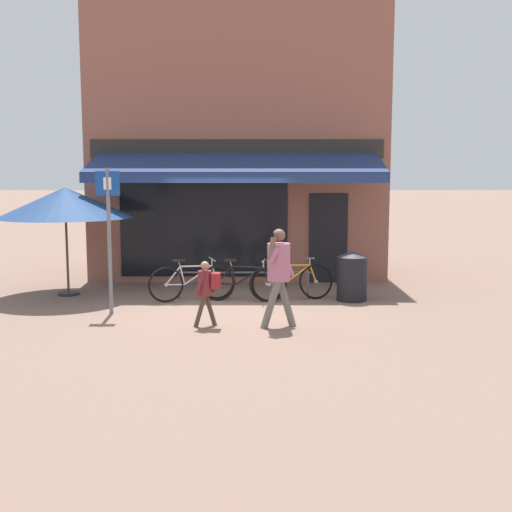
{
  "coord_description": "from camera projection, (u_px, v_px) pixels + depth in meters",
  "views": [
    {
      "loc": [
        0.61,
        -12.01,
        2.6
      ],
      "look_at": [
        0.67,
        -0.21,
        1.05
      ],
      "focal_mm": 45.0,
      "sensor_mm": 36.0,
      "label": 1
    }
  ],
  "objects": [
    {
      "name": "ground_plane",
      "position": [
        221.0,
        309.0,
        12.24
      ],
      "size": [
        160.0,
        160.0,
        0.0
      ],
      "primitive_type": "plane",
      "color": "#846656"
    },
    {
      "name": "shop_front",
      "position": [
        235.0,
        147.0,
        16.27
      ],
      "size": [
        7.13,
        4.7,
        6.45
      ],
      "color": "#8E5647",
      "rests_on": "ground_plane"
    },
    {
      "name": "bike_rack_rail",
      "position": [
        240.0,
        277.0,
        13.16
      ],
      "size": [
        2.77,
        0.04,
        0.57
      ],
      "color": "#47494F",
      "rests_on": "ground_plane"
    },
    {
      "name": "bicycle_silver",
      "position": [
        189.0,
        282.0,
        12.96
      ],
      "size": [
        1.72,
        0.68,
        0.87
      ],
      "rotation": [
        0.02,
        0.0,
        0.32
      ],
      "color": "black",
      "rests_on": "ground_plane"
    },
    {
      "name": "bicycle_black",
      "position": [
        240.0,
        282.0,
        12.94
      ],
      "size": [
        1.77,
        0.52,
        0.86
      ],
      "rotation": [
        -0.04,
        0.0,
        -0.12
      ],
      "color": "black",
      "rests_on": "ground_plane"
    },
    {
      "name": "bicycle_orange",
      "position": [
        288.0,
        281.0,
        13.06
      ],
      "size": [
        1.76,
        0.73,
        0.89
      ],
      "rotation": [
        -0.14,
        0.0,
        0.27
      ],
      "color": "black",
      "rests_on": "ground_plane"
    },
    {
      "name": "pedestrian_adult",
      "position": [
        276.0,
        267.0,
        10.68
      ],
      "size": [
        0.63,
        0.57,
        1.68
      ],
      "rotation": [
        0.0,
        0.0,
        2.96
      ],
      "color": "slate",
      "rests_on": "ground_plane"
    },
    {
      "name": "pedestrian_child",
      "position": [
        204.0,
        286.0,
        10.77
      ],
      "size": [
        0.47,
        0.35,
        1.13
      ],
      "rotation": [
        0.0,
        0.0,
        3.05
      ],
      "color": "#47382D",
      "rests_on": "ground_plane"
    },
    {
      "name": "litter_bin",
      "position": [
        349.0,
        276.0,
        13.01
      ],
      "size": [
        0.62,
        0.62,
        1.02
      ],
      "color": "black",
      "rests_on": "ground_plane"
    },
    {
      "name": "parking_sign",
      "position": [
        106.0,
        226.0,
        11.61
      ],
      "size": [
        0.44,
        0.07,
        2.67
      ],
      "color": "slate",
      "rests_on": "ground_plane"
    },
    {
      "name": "cafe_parasol",
      "position": [
        62.0,
        203.0,
        13.37
      ],
      "size": [
        2.81,
        2.81,
        2.28
      ],
      "color": "#4C3D2D",
      "rests_on": "ground_plane"
    }
  ]
}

